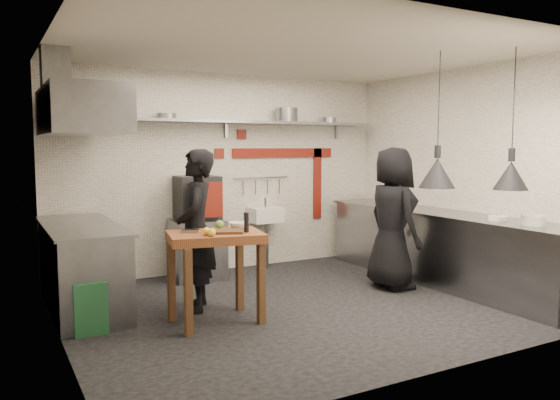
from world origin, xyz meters
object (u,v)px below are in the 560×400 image
prep_table (216,277)px  chef_left (196,230)px  combi_oven (197,198)px  oven_stand (197,249)px  chef_right (393,218)px  green_bin (89,306)px

prep_table → chef_left: chef_left is taller
combi_oven → prep_table: (-0.51, -1.91, -0.63)m
oven_stand → chef_right: chef_right is taller
prep_table → chef_left: size_ratio=0.53×
oven_stand → chef_right: 2.61m
oven_stand → chef_left: (-0.49, -1.34, 0.47)m
combi_oven → chef_right: (1.95, -1.70, -0.21)m
oven_stand → combi_oven: 0.69m
prep_table → oven_stand: bearing=86.4°
oven_stand → green_bin: bearing=-134.2°
oven_stand → green_bin: oven_stand is taller
combi_oven → chef_left: 1.52m
prep_table → chef_left: (-0.02, 0.50, 0.41)m
oven_stand → chef_right: (1.98, -1.63, 0.48)m
chef_left → chef_right: bearing=106.3°
oven_stand → green_bin: 2.26m
chef_left → chef_right: (2.48, -0.29, 0.01)m
green_bin → prep_table: 1.24m
green_bin → prep_table: bearing=-14.7°
chef_right → green_bin: bearing=94.2°
combi_oven → prep_table: combi_oven is taller
combi_oven → green_bin: (-1.69, -1.60, -0.84)m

